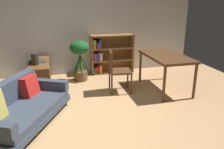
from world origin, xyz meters
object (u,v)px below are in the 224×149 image
Objects in this scene: desk_speaker at (35,59)px; bookshelf at (109,54)px; potted_floor_plant at (80,56)px; open_laptop at (37,61)px; dining_table at (166,59)px; media_console at (40,73)px; dining_chair_near at (117,69)px; fabric_couch at (18,106)px.

desk_speaker is 0.22× the size of bookshelf.
open_laptop is at bearing -178.10° from potted_floor_plant.
media_console is at bearing 160.10° from dining_table.
bookshelf is (1.78, 0.56, 0.23)m from media_console.
dining_chair_near reaches higher than dining_table.
media_console is 4.99× the size of desk_speaker.
open_laptop is 1.89m from bookshelf.
desk_speaker is at bearing 82.96° from fabric_couch.
fabric_couch is 2.10m from dining_chair_near.
open_laptop is at bearing -164.01° from bookshelf.
media_console is 1.88m from bookshelf.
fabric_couch is 1.86m from open_laptop.
open_laptop is at bearing 128.73° from media_console.
desk_speaker is at bearing -107.90° from media_console.
potted_floor_plant reaches higher than dining_chair_near.
potted_floor_plant is (0.98, 0.03, 0.05)m from open_laptop.
open_laptop is 0.45× the size of potted_floor_plant.
dining_chair_near is at bearing 26.59° from fabric_couch.
open_laptop is (0.23, 1.83, 0.26)m from fabric_couch.
media_console is 1.09× the size of bookshelf.
potted_floor_plant is at bearing 149.02° from dining_table.
dining_chair_near is (1.64, -0.89, -0.06)m from open_laptop.
fabric_couch is 1.80m from media_console.
potted_floor_plant is 2.03m from dining_table.
fabric_couch is 1.52× the size of media_console.
bookshelf is at bearing 22.39° from desk_speaker.
bookshelf reaches higher than dining_table.
bookshelf is at bearing 83.11° from dining_chair_near.
fabric_couch is 2.11× the size of dining_chair_near.
potted_floor_plant is at bearing 126.04° from dining_chair_near.
potted_floor_plant is at bearing 1.90° from open_laptop.
desk_speaker reaches higher than fabric_couch.
potted_floor_plant is 1.10× the size of dining_chair_near.
open_laptop is 0.49× the size of dining_chair_near.
desk_speaker is (-0.06, -0.20, 0.40)m from media_console.
open_laptop is at bearing 159.56° from dining_table.
bookshelf reaches higher than dining_chair_near.
desk_speaker is (-0.03, -0.24, 0.10)m from open_laptop.
potted_floor_plant is 0.86× the size of bookshelf.
media_console is at bearing -51.27° from open_laptop.
dining_chair_near is 0.78× the size of bookshelf.
dining_table reaches higher than fabric_couch.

